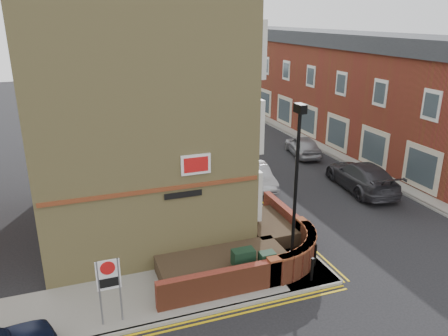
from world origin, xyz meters
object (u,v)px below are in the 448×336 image
lamppost (295,191)px  utility_cabinet_large (243,265)px  zone_sign (109,280)px  silver_car_near (256,175)px

lamppost → utility_cabinet_large: bearing=177.0°
lamppost → zone_sign: lamppost is taller
utility_cabinet_large → zone_sign: zone_sign is taller
utility_cabinet_large → silver_car_near: (4.28, 8.52, -0.09)m
zone_sign → silver_car_near: 12.99m
lamppost → utility_cabinet_large: (-1.90, 0.10, -2.62)m
silver_car_near → zone_sign: bearing=-129.3°
zone_sign → utility_cabinet_large: bearing=9.7°
utility_cabinet_large → zone_sign: size_ratio=0.55×
zone_sign → silver_car_near: size_ratio=0.58×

